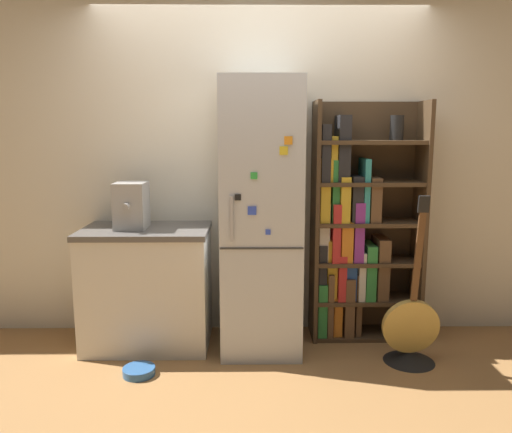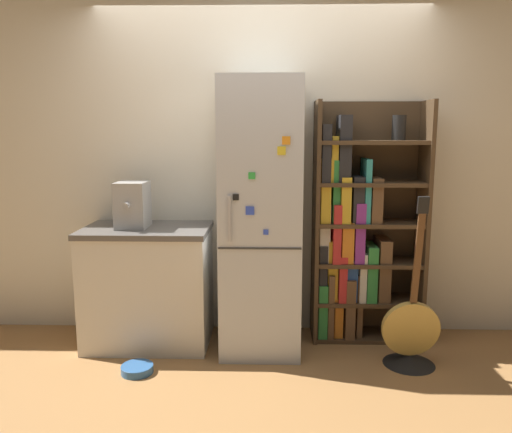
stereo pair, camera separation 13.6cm
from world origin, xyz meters
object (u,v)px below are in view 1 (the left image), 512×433
espresso_machine (131,205)px  guitar (410,338)px  refrigerator (261,217)px  pet_bowl (139,371)px  bookshelf (353,234)px

espresso_machine → guitar: bearing=-9.3°
refrigerator → guitar: (1.03, -0.30, -0.80)m
guitar → pet_bowl: (-1.84, -0.17, -0.14)m
bookshelf → refrigerator: bearing=-165.3°
espresso_machine → guitar: 2.17m
guitar → pet_bowl: size_ratio=5.54×
refrigerator → espresso_machine: refrigerator is taller
bookshelf → pet_bowl: (-1.52, -0.66, -0.78)m
refrigerator → bookshelf: refrigerator is taller
espresso_machine → guitar: size_ratio=0.28×
bookshelf → espresso_machine: size_ratio=5.39×
espresso_machine → refrigerator: bearing=-1.5°
bookshelf → guitar: (0.32, -0.48, -0.64)m
espresso_machine → pet_bowl: espresso_machine is taller
refrigerator → bookshelf: (0.71, 0.19, -0.16)m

